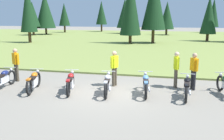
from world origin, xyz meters
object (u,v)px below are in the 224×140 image
object	(u,v)px
motorcycle_navy	(3,79)
rider_checking_bike	(16,63)
rider_in_hivis_vest	(194,69)
motorcycle_sky_blue	(146,84)
rider_near_row_end	(176,67)
motorcycle_silver	(107,84)
motorcycle_black	(187,87)
motorcycle_red	(70,82)
motorcycle_orange	(34,81)
rider_with_back_turned	(114,66)

from	to	relation	value
motorcycle_navy	rider_checking_bike	bearing A→B (deg)	98.28
motorcycle_navy	rider_in_hivis_vest	world-z (taller)	rider_in_hivis_vest
motorcycle_sky_blue	rider_near_row_end	world-z (taller)	rider_near_row_end
motorcycle_silver	motorcycle_black	world-z (taller)	same
motorcycle_red	rider_checking_bike	world-z (taller)	rider_checking_bike
motorcycle_navy	motorcycle_silver	size ratio (longest dim) A/B	1.01
motorcycle_navy	motorcycle_black	bearing A→B (deg)	3.70
motorcycle_navy	motorcycle_orange	size ratio (longest dim) A/B	1.02
motorcycle_silver	rider_checking_bike	world-z (taller)	rider_checking_bike
motorcycle_navy	motorcycle_silver	bearing A→B (deg)	3.02
rider_with_back_turned	motorcycle_orange	bearing A→B (deg)	-153.94
motorcycle_sky_blue	motorcycle_black	distance (m)	1.68
motorcycle_navy	motorcycle_black	world-z (taller)	same
rider_near_row_end	rider_checking_bike	xyz separation A→B (m)	(-7.88, -0.65, 0.00)
rider_with_back_turned	rider_in_hivis_vest	xyz separation A→B (m)	(3.58, 0.19, 0.00)
motorcycle_orange	rider_near_row_end	bearing A→B (deg)	18.05
rider_in_hivis_vest	motorcycle_sky_blue	bearing A→B (deg)	-149.42
rider_with_back_turned	rider_near_row_end	distance (m)	2.85
motorcycle_orange	rider_near_row_end	size ratio (longest dim) A/B	1.23
motorcycle_sky_blue	rider_with_back_turned	distance (m)	1.94
motorcycle_navy	motorcycle_red	bearing A→B (deg)	2.90
motorcycle_orange	motorcycle_sky_blue	world-z (taller)	same
motorcycle_red	motorcycle_sky_blue	xyz separation A→B (m)	(3.22, 0.42, 0.00)
motorcycle_navy	rider_checking_bike	world-z (taller)	rider_checking_bike
motorcycle_sky_blue	motorcycle_orange	bearing A→B (deg)	-172.81
motorcycle_navy	rider_with_back_turned	world-z (taller)	rider_with_back_turned
motorcycle_orange	rider_near_row_end	xyz separation A→B (m)	(6.12, 2.00, 0.51)
motorcycle_red	motorcycle_black	size ratio (longest dim) A/B	0.98
motorcycle_silver	motorcycle_black	xyz separation A→B (m)	(3.26, 0.27, 0.00)
motorcycle_navy	rider_in_hivis_vest	xyz separation A→B (m)	(8.45, 1.77, 0.51)
motorcycle_navy	motorcycle_sky_blue	world-z (taller)	same
motorcycle_navy	rider_with_back_turned	distance (m)	5.14
motorcycle_navy	motorcycle_black	xyz separation A→B (m)	(8.12, 0.53, 0.00)
motorcycle_orange	motorcycle_silver	bearing A→B (deg)	4.95
rider_near_row_end	rider_in_hivis_vest	world-z (taller)	same
motorcycle_silver	motorcycle_sky_blue	world-z (taller)	same
motorcycle_orange	rider_in_hivis_vest	distance (m)	7.14
motorcycle_red	rider_with_back_turned	xyz separation A→B (m)	(1.64, 1.42, 0.51)
motorcycle_navy	rider_with_back_turned	xyz separation A→B (m)	(4.86, 1.59, 0.51)
rider_in_hivis_vest	motorcycle_orange	bearing A→B (deg)	-165.35
motorcycle_red	motorcycle_orange	bearing A→B (deg)	-173.38
motorcycle_orange	rider_checking_bike	bearing A→B (deg)	142.41
rider_with_back_turned	motorcycle_red	bearing A→B (deg)	-139.09
rider_checking_bike	motorcycle_orange	bearing A→B (deg)	-37.59
motorcycle_silver	rider_checking_bike	bearing A→B (deg)	168.12
motorcycle_red	motorcycle_silver	world-z (taller)	same
motorcycle_sky_blue	motorcycle_silver	bearing A→B (deg)	-168.22
motorcycle_navy	rider_in_hivis_vest	bearing A→B (deg)	11.84
motorcycle_silver	motorcycle_navy	bearing A→B (deg)	-176.98
rider_near_row_end	motorcycle_silver	bearing A→B (deg)	-148.83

